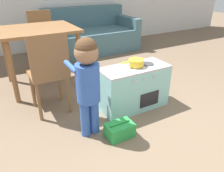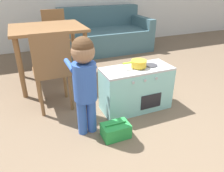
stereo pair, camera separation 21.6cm
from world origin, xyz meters
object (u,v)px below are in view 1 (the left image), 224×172
(play_kitchen, at_px, (134,87))
(couch, at_px, (91,36))
(toy_basket, at_px, (120,130))
(child_figure, at_px, (87,76))
(toy_pot, at_px, (136,62))
(dining_chair_far, at_px, (43,37))
(dining_chair_near, at_px, (49,72))
(dining_table, at_px, (39,38))

(play_kitchen, distance_m, couch, 2.33)
(toy_basket, xyz_separation_m, couch, (0.92, 2.65, 0.23))
(toy_basket, distance_m, couch, 2.81)
(play_kitchen, bearing_deg, toy_basket, -137.01)
(child_figure, bearing_deg, toy_pot, 17.42)
(toy_pot, bearing_deg, child_figure, -162.58)
(dining_chair_far, bearing_deg, dining_chair_near, 78.53)
(toy_basket, bearing_deg, dining_chair_far, 92.77)
(dining_table, distance_m, dining_chair_far, 0.80)
(toy_basket, xyz_separation_m, dining_chair_near, (-0.41, 0.71, 0.40))
(dining_chair_far, bearing_deg, couch, -157.01)
(play_kitchen, relative_size, toy_pot, 2.82)
(dining_chair_far, relative_size, couch, 0.51)
(child_figure, relative_size, dining_table, 0.99)
(couch, bearing_deg, play_kitchen, -102.79)
(dining_table, xyz_separation_m, couch, (1.24, 1.19, -0.36))
(dining_table, height_order, dining_chair_far, dining_chair_far)
(couch, bearing_deg, toy_pot, -102.40)
(toy_basket, bearing_deg, child_figure, 140.31)
(dining_table, distance_m, dining_chair_near, 0.78)
(dining_table, bearing_deg, toy_basket, -77.60)
(toy_pot, distance_m, dining_chair_near, 0.90)
(toy_pot, height_order, child_figure, child_figure)
(dining_chair_far, bearing_deg, child_figure, 86.92)
(child_figure, bearing_deg, dining_chair_far, 86.92)
(dining_table, bearing_deg, dining_chair_near, -96.88)
(play_kitchen, distance_m, dining_chair_near, 0.91)
(child_figure, height_order, dining_chair_near, child_figure)
(dining_chair_near, bearing_deg, toy_pot, -21.36)
(toy_basket, relative_size, dining_chair_far, 0.29)
(play_kitchen, distance_m, dining_chair_far, 1.92)
(play_kitchen, distance_m, child_figure, 0.74)
(toy_basket, bearing_deg, couch, 70.80)
(dining_table, height_order, couch, couch)
(toy_pot, xyz_separation_m, child_figure, (-0.64, -0.20, 0.05))
(toy_pot, height_order, dining_chair_far, dining_chair_far)
(toy_pot, xyz_separation_m, dining_table, (-0.74, 1.08, 0.12))
(toy_pot, bearing_deg, play_kitchen, -178.32)
(dining_chair_near, bearing_deg, toy_basket, -59.75)
(couch, bearing_deg, child_figure, -114.75)
(play_kitchen, distance_m, toy_pot, 0.29)
(toy_pot, relative_size, child_figure, 0.29)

